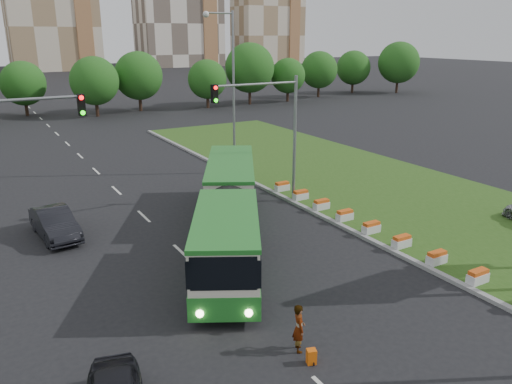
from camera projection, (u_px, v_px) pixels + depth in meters
ground at (301, 289)px, 21.27m from camera, size 360.00×360.00×0.00m
grass_median at (390, 192)px, 34.08m from camera, size 14.00×60.00×0.15m
median_kerb at (307, 209)px, 30.74m from camera, size 0.30×60.00×0.18m
lane_markings at (109, 183)px, 36.32m from camera, size 0.20×100.00×0.01m
flower_planters at (386, 234)px, 25.92m from camera, size 1.10×20.30×0.60m
traffic_mast_median at (273, 121)px, 30.19m from camera, size 5.76×0.32×8.00m
street_lamps at (148, 121)px, 26.27m from camera, size 36.00×60.00×12.00m
tree_line at (135, 78)px, 70.04m from camera, size 120.00×8.00×9.00m
midrise_east at (268, 7)px, 182.01m from camera, size 24.00×14.00×40.00m
articulated_bus at (222, 210)px, 25.72m from camera, size 2.67×17.11×2.82m
car_left_far at (55, 223)px, 26.50m from camera, size 2.10×4.87×1.56m
pedestrian at (299, 328)px, 16.88m from camera, size 0.62×0.74×1.74m
shopping_trolley at (311, 357)px, 16.36m from camera, size 0.30×0.32×0.52m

